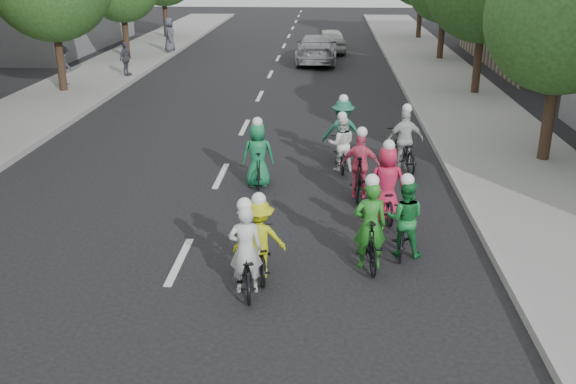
# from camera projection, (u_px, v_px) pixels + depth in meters

# --- Properties ---
(ground) EXTENTS (120.00, 120.00, 0.00)m
(ground) POSITION_uv_depth(u_px,v_px,m) (180.00, 261.00, 12.26)
(ground) COLOR black
(ground) RESTS_ON ground
(sidewalk_left) EXTENTS (4.00, 80.00, 0.15)m
(sidewalk_left) POSITION_uv_depth(u_px,v_px,m) (13.00, 122.00, 22.04)
(sidewalk_left) COLOR gray
(sidewalk_left) RESTS_ON ground
(curb_left) EXTENTS (0.18, 80.00, 0.18)m
(curb_left) POSITION_uv_depth(u_px,v_px,m) (69.00, 122.00, 21.92)
(curb_left) COLOR #999993
(curb_left) RESTS_ON ground
(sidewalk_right) EXTENTS (4.00, 80.00, 0.15)m
(sidewalk_right) POSITION_uv_depth(u_px,v_px,m) (486.00, 129.00, 21.12)
(sidewalk_right) COLOR gray
(sidewalk_right) RESTS_ON ground
(curb_right) EXTENTS (0.18, 80.00, 0.18)m
(curb_right) POSITION_uv_depth(u_px,v_px,m) (426.00, 128.00, 21.23)
(curb_right) COLOR #999993
(curb_right) RESTS_ON ground
(tree_r_0) EXTENTS (4.00, 4.00, 5.97)m
(tree_r_0) POSITION_uv_depth(u_px,v_px,m) (563.00, 17.00, 16.53)
(tree_r_0) COLOR black
(tree_r_0) RESTS_ON ground
(cyclist_0) EXTENTS (0.82, 1.72, 1.74)m
(cyclist_0) POSITION_uv_depth(u_px,v_px,m) (246.00, 260.00, 11.07)
(cyclist_0) COLOR black
(cyclist_0) RESTS_ON ground
(cyclist_1) EXTENTS (0.82, 1.59, 1.67)m
(cyclist_1) POSITION_uv_depth(u_px,v_px,m) (404.00, 224.00, 12.38)
(cyclist_1) COLOR black
(cyclist_1) RESTS_ON ground
(cyclist_2) EXTENTS (1.03, 1.62, 1.62)m
(cyclist_2) POSITION_uv_depth(u_px,v_px,m) (260.00, 245.00, 11.56)
(cyclist_2) COLOR black
(cyclist_2) RESTS_ON ground
(cyclist_3) EXTENTS (0.97, 1.81, 1.74)m
(cyclist_3) POSITION_uv_depth(u_px,v_px,m) (360.00, 171.00, 15.33)
(cyclist_3) COLOR black
(cyclist_3) RESTS_ON ground
(cyclist_4) EXTENTS (0.86, 1.71, 1.81)m
(cyclist_4) POSITION_uv_depth(u_px,v_px,m) (386.00, 191.00, 14.08)
(cyclist_4) COLOR black
(cyclist_4) RESTS_ON ground
(cyclist_5) EXTENTS (0.66, 1.68, 1.84)m
(cyclist_5) POSITION_uv_depth(u_px,v_px,m) (369.00, 234.00, 11.89)
(cyclist_5) COLOR black
(cyclist_5) RESTS_ON ground
(cyclist_6) EXTENTS (0.75, 1.63, 1.62)m
(cyclist_6) POSITION_uv_depth(u_px,v_px,m) (341.00, 149.00, 17.24)
(cyclist_6) COLOR black
(cyclist_6) RESTS_ON ground
(cyclist_7) EXTENTS (1.19, 1.83, 1.91)m
(cyclist_7) POSITION_uv_depth(u_px,v_px,m) (342.00, 135.00, 17.90)
(cyclist_7) COLOR black
(cyclist_7) RESTS_ON ground
(cyclist_8) EXTENTS (1.03, 2.03, 1.82)m
(cyclist_8) POSITION_uv_depth(u_px,v_px,m) (404.00, 147.00, 17.27)
(cyclist_8) COLOR black
(cyclist_8) RESTS_ON ground
(cyclist_9) EXTENTS (0.84, 1.56, 1.77)m
(cyclist_9) POSITION_uv_depth(u_px,v_px,m) (258.00, 160.00, 16.07)
(cyclist_9) COLOR black
(cyclist_9) RESTS_ON ground
(follow_car_lead) EXTENTS (2.13, 5.18, 1.50)m
(follow_car_lead) POSITION_uv_depth(u_px,v_px,m) (316.00, 49.00, 33.76)
(follow_car_lead) COLOR #AAAAAF
(follow_car_lead) RESTS_ON ground
(follow_car_trail) EXTENTS (2.06, 4.23, 1.39)m
(follow_car_trail) POSITION_uv_depth(u_px,v_px,m) (330.00, 40.00, 37.55)
(follow_car_trail) COLOR silver
(follow_car_trail) RESTS_ON ground
(spectator_0) EXTENTS (0.62, 1.08, 1.66)m
(spectator_0) POSITION_uv_depth(u_px,v_px,m) (64.00, 66.00, 27.40)
(spectator_0) COLOR #474753
(spectator_0) RESTS_ON sidewalk_left
(spectator_1) EXTENTS (0.57, 0.97, 1.54)m
(spectator_1) POSITION_uv_depth(u_px,v_px,m) (126.00, 59.00, 29.53)
(spectator_1) COLOR #4F4D5A
(spectator_1) RESTS_ON sidewalk_left
(spectator_2) EXTENTS (0.73, 1.01, 1.91)m
(spectator_2) POSITION_uv_depth(u_px,v_px,m) (169.00, 35.00, 36.53)
(spectator_2) COLOR #4C4F59
(spectator_2) RESTS_ON sidewalk_left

